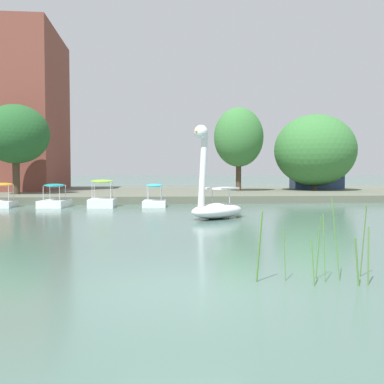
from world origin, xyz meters
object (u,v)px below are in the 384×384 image
at_px(tree_willow_overhanging, 315,150).
at_px(parked_van, 317,179).
at_px(pedal_boat_teal, 55,200).
at_px(tree_broadleaf_behind_dock, 239,137).
at_px(pedal_boat_lime, 102,199).
at_px(pedal_boat_orange, 3,199).
at_px(pedal_boat_cyan, 155,200).
at_px(tree_sapling_by_fence, 15,134).
at_px(swan_boat, 215,202).

height_order(tree_willow_overhanging, parked_van, tree_willow_overhanging).
bearing_deg(pedal_boat_teal, tree_broadleaf_behind_dock, 37.95).
relative_size(pedal_boat_lime, pedal_boat_orange, 1.12).
bearing_deg(pedal_boat_teal, pedal_boat_cyan, -0.73).
height_order(tree_broadleaf_behind_dock, tree_sapling_by_fence, tree_broadleaf_behind_dock).
bearing_deg(pedal_boat_lime, swan_boat, -51.33).
distance_m(tree_sapling_by_fence, parked_van, 25.60).
bearing_deg(tree_sapling_by_fence, pedal_boat_cyan, -31.48).
distance_m(pedal_boat_cyan, pedal_boat_teal, 5.83).
xyz_separation_m(swan_boat, pedal_boat_lime, (-5.69, 7.11, -0.28)).
relative_size(pedal_boat_cyan, pedal_boat_lime, 0.95).
relative_size(swan_boat, pedal_boat_cyan, 1.82).
bearing_deg(tree_sapling_by_fence, pedal_boat_teal, -56.58).
height_order(pedal_boat_lime, tree_sapling_by_fence, tree_sapling_by_fence).
height_order(pedal_boat_orange, tree_sapling_by_fence, tree_sapling_by_fence).
xyz_separation_m(tree_broadleaf_behind_dock, parked_van, (7.73, 2.83, -3.46)).
relative_size(pedal_boat_teal, pedal_boat_orange, 1.15).
bearing_deg(tree_broadleaf_behind_dock, pedal_boat_orange, -148.02).
relative_size(swan_boat, tree_broadleaf_behind_dock, 0.59).
bearing_deg(swan_boat, pedal_boat_teal, 139.25).
xyz_separation_m(pedal_boat_teal, parked_van, (20.55, 12.83, 1.02)).
bearing_deg(swan_boat, tree_broadleaf_behind_dock, 75.86).
relative_size(pedal_boat_cyan, pedal_boat_orange, 1.07).
distance_m(pedal_boat_teal, pedal_boat_orange, 2.96).
height_order(swan_boat, pedal_boat_lime, swan_boat).
xyz_separation_m(pedal_boat_lime, pedal_boat_orange, (-5.74, 0.33, 0.01)).
height_order(pedal_boat_teal, pedal_boat_orange, pedal_boat_orange).
distance_m(swan_boat, pedal_boat_orange, 13.64).
bearing_deg(pedal_boat_cyan, swan_boat, -69.92).
bearing_deg(pedal_boat_lime, parked_van, 36.21).
bearing_deg(pedal_boat_cyan, parked_van, 41.23).
relative_size(pedal_boat_orange, tree_willow_overhanging, 0.26).
relative_size(tree_broadleaf_behind_dock, tree_sapling_by_fence, 1.09).
xyz_separation_m(pedal_boat_orange, tree_sapling_by_fence, (-0.91, 5.72, 4.24)).
bearing_deg(pedal_boat_cyan, tree_broadleaf_behind_dock, 55.22).
relative_size(swan_boat, pedal_boat_teal, 1.69).
distance_m(pedal_boat_orange, tree_willow_overhanging, 25.16).
height_order(pedal_boat_lime, tree_broadleaf_behind_dock, tree_broadleaf_behind_dock).
bearing_deg(tree_broadleaf_behind_dock, tree_sapling_by_fence, -166.07).
bearing_deg(pedal_boat_teal, tree_sapling_by_fence, 123.42).
xyz_separation_m(tree_sapling_by_fence, tree_willow_overhanging, (23.46, 4.89, -0.79)).
distance_m(pedal_boat_cyan, tree_sapling_by_fence, 12.15).
bearing_deg(parked_van, pedal_boat_orange, -151.65).
xyz_separation_m(pedal_boat_cyan, pedal_boat_teal, (-5.83, 0.07, 0.02)).
height_order(pedal_boat_orange, tree_willow_overhanging, tree_willow_overhanging).
xyz_separation_m(tree_sapling_by_fence, parked_van, (24.42, 6.97, -3.25)).
distance_m(pedal_boat_cyan, tree_willow_overhanging, 17.86).
relative_size(tree_sapling_by_fence, parked_van, 1.38).
xyz_separation_m(tree_broadleaf_behind_dock, tree_sapling_by_fence, (-16.69, -4.14, -0.20)).
relative_size(swan_boat, pedal_boat_orange, 1.94).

